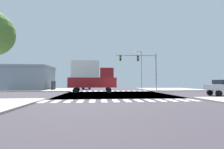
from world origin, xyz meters
TOP-DOWN VIEW (x-y plane):
  - ground at (0.00, 0.00)m, footprint 90.00×90.00m
  - sidewalk_corner_ne at (13.00, 12.00)m, footprint 12.00×12.00m
  - sidewalk_corner_nw at (-13.00, 12.00)m, footprint 12.00×12.00m
  - crosswalk_near at (-0.25, -7.30)m, footprint 13.50×2.00m
  - crosswalk_far at (-0.25, 7.30)m, footprint 13.50×2.00m
  - traffic_signal_mast at (5.59, 7.66)m, footprint 7.78×0.55m
  - street_lamp at (7.53, 14.95)m, footprint 1.78×0.32m
  - bank_building at (-18.82, 13.92)m, footprint 14.15×7.97m
  - sedan_queued_4 at (-5.00, 15.44)m, footprint 1.80×4.30m
  - suv_leading_1 at (-5.00, 39.44)m, footprint 1.96×4.60m
  - box_truck_trailing_1 at (-3.38, 3.50)m, footprint 7.20×2.40m

SIDE VIEW (x-z plane):
  - ground at x=0.00m, z-range -0.05..0.00m
  - crosswalk_near at x=-0.25m, z-range 0.00..0.01m
  - crosswalk_far at x=-0.25m, z-range 0.00..0.01m
  - sidewalk_corner_ne at x=13.00m, z-range 0.00..0.14m
  - sidewalk_corner_nw at x=-13.00m, z-range 0.00..0.14m
  - sedan_queued_4 at x=-5.00m, z-range 0.18..2.06m
  - suv_leading_1 at x=-5.00m, z-range 0.22..2.56m
  - bank_building at x=-18.82m, z-range 0.01..5.02m
  - box_truck_trailing_1 at x=-3.38m, z-range 0.14..4.99m
  - traffic_signal_mast at x=5.59m, z-range 1.71..8.71m
  - street_lamp at x=7.53m, z-range 0.81..9.69m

